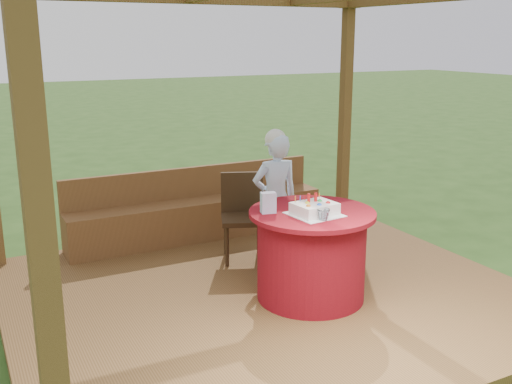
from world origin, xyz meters
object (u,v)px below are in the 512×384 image
gift_bag (268,203)px  bench (198,215)px  chair (243,212)px  table (311,254)px  elderly_woman (275,197)px  birthday_cake (315,209)px  drinking_glass (324,215)px

gift_bag → bench: bearing=100.2°
bench → chair: 0.86m
table → elderly_woman: elderly_woman is taller
table → gift_bag: (-0.36, 0.13, 0.48)m
elderly_woman → chair: bearing=129.3°
table → birthday_cake: birthday_cake is taller
birthday_cake → gift_bag: size_ratio=2.41×
table → birthday_cake: (-0.04, -0.10, 0.45)m
gift_bag → drinking_glass: 0.50m
table → gift_bag: gift_bag is taller
elderly_woman → birthday_cake: bearing=-100.2°
table → drinking_glass: (-0.06, -0.27, 0.44)m
gift_bag → drinking_glass: gift_bag is taller
elderly_woman → drinking_glass: (-0.20, -1.18, 0.16)m
table → chair: chair is taller
chair → drinking_glass: drinking_glass is taller
elderly_woman → birthday_cake: 1.04m
elderly_woman → gift_bag: (-0.50, -0.78, 0.20)m
chair → gift_bag: bearing=-104.4°
drinking_glass → chair: bearing=91.0°
bench → gift_bag: size_ratio=16.80×
birthday_cake → elderly_woman: bearing=79.8°
chair → gift_bag: size_ratio=4.98×
table → gift_bag: 0.62m
elderly_woman → gift_bag: size_ratio=7.74×
bench → table: 2.03m
table → chair: (-0.09, 1.19, 0.09)m
bench → gift_bag: 1.98m
table → elderly_woman: size_ratio=0.79×
table → bench: bearing=97.7°
chair → gift_bag: gift_bag is taller
birthday_cake → drinking_glass: bearing=-97.2°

